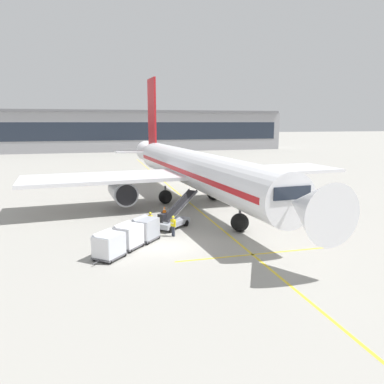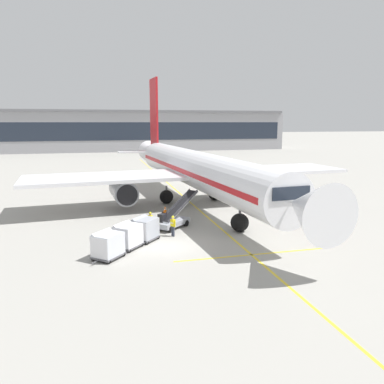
{
  "view_description": "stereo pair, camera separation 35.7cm",
  "coord_description": "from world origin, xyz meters",
  "px_view_note": "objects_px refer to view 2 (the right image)",
  "views": [
    {
      "loc": [
        -5.61,
        -26.66,
        9.3
      ],
      "look_at": [
        2.56,
        4.48,
        3.3
      ],
      "focal_mm": 35.23,
      "sensor_mm": 36.0,
      "label": 1
    },
    {
      "loc": [
        -5.26,
        -26.74,
        9.3
      ],
      "look_at": [
        2.56,
        4.48,
        3.3
      ],
      "focal_mm": 35.23,
      "sensor_mm": 36.0,
      "label": 2
    }
  ],
  "objects_px": {
    "parked_airplane": "(194,169)",
    "safety_cone_engine_keepout": "(165,210)",
    "baggage_cart_second": "(127,235)",
    "baggage_cart_third": "(107,244)",
    "ground_crew_by_loader": "(173,225)",
    "baggage_cart_lead": "(145,228)",
    "ground_crew_by_carts": "(150,220)",
    "belt_loader": "(173,218)"
  },
  "relations": [
    {
      "from": "belt_loader",
      "to": "baggage_cart_second",
      "type": "relative_size",
      "value": 1.84
    },
    {
      "from": "ground_crew_by_loader",
      "to": "ground_crew_by_carts",
      "type": "bearing_deg",
      "value": 131.68
    },
    {
      "from": "baggage_cart_lead",
      "to": "baggage_cart_second",
      "type": "height_order",
      "value": "same"
    },
    {
      "from": "parked_airplane",
      "to": "belt_loader",
      "type": "height_order",
      "value": "parked_airplane"
    },
    {
      "from": "ground_crew_by_carts",
      "to": "belt_loader",
      "type": "bearing_deg",
      "value": 20.94
    },
    {
      "from": "parked_airplane",
      "to": "baggage_cart_lead",
      "type": "xyz_separation_m",
      "value": [
        -7.22,
        -12.43,
        -3.0
      ]
    },
    {
      "from": "belt_loader",
      "to": "baggage_cart_second",
      "type": "height_order",
      "value": "belt_loader"
    },
    {
      "from": "baggage_cart_lead",
      "to": "baggage_cart_second",
      "type": "distance_m",
      "value": 2.13
    },
    {
      "from": "baggage_cart_second",
      "to": "baggage_cart_third",
      "type": "height_order",
      "value": "same"
    },
    {
      "from": "baggage_cart_lead",
      "to": "baggage_cart_third",
      "type": "distance_m",
      "value": 4.51
    },
    {
      "from": "parked_airplane",
      "to": "baggage_cart_second",
      "type": "height_order",
      "value": "parked_airplane"
    },
    {
      "from": "baggage_cart_third",
      "to": "safety_cone_engine_keepout",
      "type": "bearing_deg",
      "value": 63.07
    },
    {
      "from": "baggage_cart_second",
      "to": "baggage_cart_third",
      "type": "relative_size",
      "value": 1.0
    },
    {
      "from": "baggage_cart_third",
      "to": "ground_crew_by_loader",
      "type": "relative_size",
      "value": 1.48
    },
    {
      "from": "belt_loader",
      "to": "parked_airplane",
      "type": "bearing_deg",
      "value": 65.2
    },
    {
      "from": "baggage_cart_second",
      "to": "baggage_cart_third",
      "type": "xyz_separation_m",
      "value": [
        -1.5,
        -1.86,
        0.0
      ]
    },
    {
      "from": "baggage_cart_third",
      "to": "baggage_cart_second",
      "type": "bearing_deg",
      "value": 51.09
    },
    {
      "from": "baggage_cart_lead",
      "to": "safety_cone_engine_keepout",
      "type": "xyz_separation_m",
      "value": [
        3.19,
        8.77,
        -0.67
      ]
    },
    {
      "from": "ground_crew_by_loader",
      "to": "safety_cone_engine_keepout",
      "type": "bearing_deg",
      "value": 84.48
    },
    {
      "from": "ground_crew_by_carts",
      "to": "parked_airplane",
      "type": "bearing_deg",
      "value": 57.37
    },
    {
      "from": "parked_airplane",
      "to": "belt_loader",
      "type": "relative_size",
      "value": 10.0
    },
    {
      "from": "parked_airplane",
      "to": "ground_crew_by_loader",
      "type": "bearing_deg",
      "value": -112.12
    },
    {
      "from": "baggage_cart_lead",
      "to": "ground_crew_by_carts",
      "type": "xyz_separation_m",
      "value": [
        0.79,
        2.37,
        -0.0
      ]
    },
    {
      "from": "baggage_cart_lead",
      "to": "parked_airplane",
      "type": "bearing_deg",
      "value": 59.84
    },
    {
      "from": "belt_loader",
      "to": "ground_crew_by_carts",
      "type": "bearing_deg",
      "value": -159.06
    },
    {
      "from": "baggage_cart_second",
      "to": "belt_loader",
      "type": "bearing_deg",
      "value": 46.82
    },
    {
      "from": "baggage_cart_second",
      "to": "safety_cone_engine_keepout",
      "type": "distance_m",
      "value": 11.33
    },
    {
      "from": "baggage_cart_second",
      "to": "ground_crew_by_carts",
      "type": "relative_size",
      "value": 1.48
    },
    {
      "from": "baggage_cart_lead",
      "to": "safety_cone_engine_keepout",
      "type": "height_order",
      "value": "baggage_cart_lead"
    },
    {
      "from": "parked_airplane",
      "to": "safety_cone_engine_keepout",
      "type": "height_order",
      "value": "parked_airplane"
    },
    {
      "from": "parked_airplane",
      "to": "baggage_cart_second",
      "type": "distance_m",
      "value": 16.72
    },
    {
      "from": "parked_airplane",
      "to": "ground_crew_by_loader",
      "type": "distance_m",
      "value": 13.15
    },
    {
      "from": "ground_crew_by_carts",
      "to": "safety_cone_engine_keepout",
      "type": "xyz_separation_m",
      "value": [
        2.41,
        6.39,
        -0.67
      ]
    },
    {
      "from": "baggage_cart_second",
      "to": "ground_crew_by_carts",
      "type": "bearing_deg",
      "value": 59.84
    },
    {
      "from": "baggage_cart_second",
      "to": "ground_crew_by_loader",
      "type": "height_order",
      "value": "baggage_cart_second"
    },
    {
      "from": "ground_crew_by_loader",
      "to": "safety_cone_engine_keepout",
      "type": "relative_size",
      "value": 2.57
    },
    {
      "from": "ground_crew_by_loader",
      "to": "safety_cone_engine_keepout",
      "type": "height_order",
      "value": "ground_crew_by_loader"
    },
    {
      "from": "baggage_cart_lead",
      "to": "baggage_cart_second",
      "type": "bearing_deg",
      "value": -134.12
    },
    {
      "from": "ground_crew_by_carts",
      "to": "safety_cone_engine_keepout",
      "type": "distance_m",
      "value": 6.86
    },
    {
      "from": "parked_airplane",
      "to": "safety_cone_engine_keepout",
      "type": "distance_m",
      "value": 6.56
    },
    {
      "from": "baggage_cart_third",
      "to": "ground_crew_by_carts",
      "type": "bearing_deg",
      "value": 56.82
    },
    {
      "from": "baggage_cart_third",
      "to": "ground_crew_by_loader",
      "type": "xyz_separation_m",
      "value": [
        5.38,
        3.95,
        -0.0
      ]
    }
  ]
}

